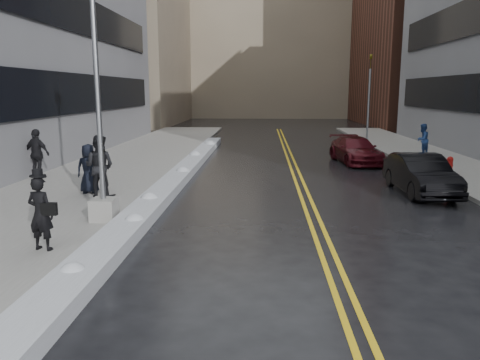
# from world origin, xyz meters

# --- Properties ---
(ground) EXTENTS (160.00, 160.00, 0.00)m
(ground) POSITION_xyz_m (0.00, 0.00, 0.00)
(ground) COLOR black
(ground) RESTS_ON ground
(sidewalk_west) EXTENTS (5.50, 50.00, 0.15)m
(sidewalk_west) POSITION_xyz_m (-5.75, 10.00, 0.07)
(sidewalk_west) COLOR gray
(sidewalk_west) RESTS_ON ground
(sidewalk_east) EXTENTS (4.00, 50.00, 0.15)m
(sidewalk_east) POSITION_xyz_m (10.00, 10.00, 0.07)
(sidewalk_east) COLOR gray
(sidewalk_east) RESTS_ON ground
(lane_line_left) EXTENTS (0.12, 50.00, 0.01)m
(lane_line_left) POSITION_xyz_m (2.35, 10.00, 0.00)
(lane_line_left) COLOR gold
(lane_line_left) RESTS_ON ground
(lane_line_right) EXTENTS (0.12, 50.00, 0.01)m
(lane_line_right) POSITION_xyz_m (2.65, 10.00, 0.00)
(lane_line_right) COLOR gold
(lane_line_right) RESTS_ON ground
(snow_ridge) EXTENTS (0.90, 30.00, 0.34)m
(snow_ridge) POSITION_xyz_m (-2.45, 8.00, 0.17)
(snow_ridge) COLOR silver
(snow_ridge) RESTS_ON ground
(building_west_far) EXTENTS (14.00, 22.00, 18.00)m
(building_west_far) POSITION_xyz_m (-15.50, 44.00, 9.00)
(building_west_far) COLOR gray
(building_west_far) RESTS_ON ground
(building_far) EXTENTS (36.00, 16.00, 22.00)m
(building_far) POSITION_xyz_m (2.00, 60.00, 11.00)
(building_far) COLOR gray
(building_far) RESTS_ON ground
(lamppost) EXTENTS (0.65, 0.65, 7.62)m
(lamppost) POSITION_xyz_m (-3.30, 2.00, 2.53)
(lamppost) COLOR gray
(lamppost) RESTS_ON sidewalk_west
(fire_hydrant) EXTENTS (0.26, 0.26, 0.73)m
(fire_hydrant) POSITION_xyz_m (9.00, 10.00, 0.55)
(fire_hydrant) COLOR maroon
(fire_hydrant) RESTS_ON sidewalk_east
(traffic_signal) EXTENTS (0.16, 0.20, 6.00)m
(traffic_signal) POSITION_xyz_m (8.50, 24.00, 3.40)
(traffic_signal) COLOR gray
(traffic_signal) RESTS_ON sidewalk_east
(pedestrian_fedora) EXTENTS (0.67, 0.51, 1.66)m
(pedestrian_fedora) POSITION_xyz_m (-3.85, -0.45, 0.98)
(pedestrian_fedora) COLOR black
(pedestrian_fedora) RESTS_ON sidewalk_west
(pedestrian_b) EXTENTS (1.11, 0.92, 2.06)m
(pedestrian_b) POSITION_xyz_m (-4.37, 4.80, 1.18)
(pedestrian_b) COLOR black
(pedestrian_b) RESTS_ON sidewalk_west
(pedestrian_c) EXTENTS (0.89, 0.63, 1.70)m
(pedestrian_c) POSITION_xyz_m (-4.96, 5.39, 1.00)
(pedestrian_c) COLOR black
(pedestrian_c) RESTS_ON sidewalk_west
(pedestrian_d) EXTENTS (1.26, 0.81, 1.99)m
(pedestrian_d) POSITION_xyz_m (-8.05, 8.04, 1.14)
(pedestrian_d) COLOR black
(pedestrian_d) RESTS_ON sidewalk_west
(pedestrian_east) EXTENTS (1.05, 1.05, 1.72)m
(pedestrian_east) POSITION_xyz_m (9.72, 15.82, 1.01)
(pedestrian_east) COLOR navy
(pedestrian_east) RESTS_ON sidewalk_east
(car_black) EXTENTS (1.66, 4.34, 1.41)m
(car_black) POSITION_xyz_m (6.63, 6.50, 0.71)
(car_black) COLOR black
(car_black) RESTS_ON ground
(car_maroon) EXTENTS (2.40, 4.70, 1.31)m
(car_maroon) POSITION_xyz_m (5.73, 13.81, 0.65)
(car_maroon) COLOR #460B12
(car_maroon) RESTS_ON ground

